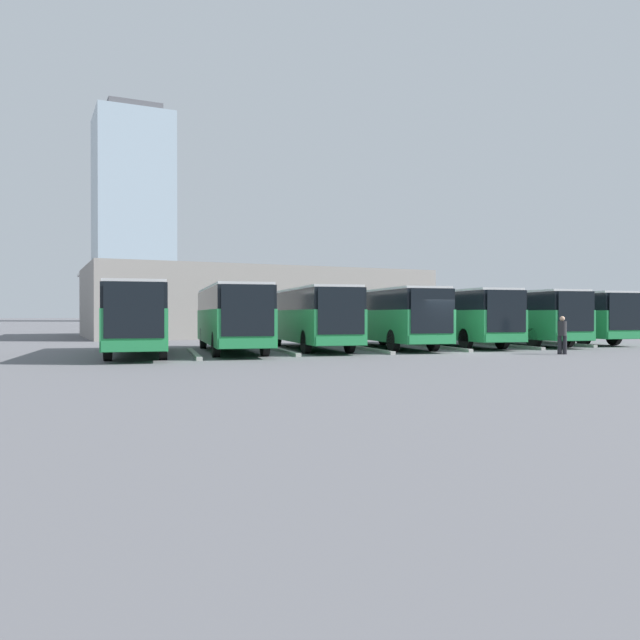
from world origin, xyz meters
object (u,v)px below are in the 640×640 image
(bus_4, at_px, (310,316))
(pedestrian, at_px, (562,334))
(bus_1, at_px, (515,315))
(bus_3, at_px, (388,316))
(bus_5, at_px, (231,316))
(bus_2, at_px, (453,316))
(bus_0, at_px, (562,315))
(bus_6, at_px, (138,316))

(bus_4, relative_size, pedestrian, 6.56)
(bus_1, relative_size, bus_3, 1.00)
(bus_4, distance_m, bus_5, 4.43)
(bus_4, xyz_separation_m, bus_5, (4.40, 0.50, 0.00))
(bus_2, bearing_deg, bus_3, 10.74)
(bus_2, height_order, pedestrian, bus_2)
(bus_1, relative_size, bus_2, 1.00)
(bus_3, bearing_deg, pedestrian, 128.77)
(bus_3, height_order, bus_4, same)
(pedestrian, bearing_deg, bus_1, 105.72)
(bus_1, xyz_separation_m, bus_2, (4.40, -0.20, 0.00))
(bus_4, bearing_deg, bus_0, -170.10)
(bus_5, bearing_deg, pedestrian, 158.74)
(bus_1, bearing_deg, pedestrian, 70.61)
(bus_6, bearing_deg, bus_3, -169.02)
(bus_2, height_order, bus_3, same)
(bus_1, xyz_separation_m, bus_5, (17.59, -0.12, 0.00))
(bus_1, xyz_separation_m, bus_3, (8.79, -0.13, 0.00))
(bus_2, bearing_deg, bus_1, -172.79)
(bus_3, relative_size, bus_6, 1.00)
(bus_0, relative_size, bus_2, 1.00)
(bus_0, distance_m, bus_3, 13.20)
(bus_0, distance_m, bus_2, 8.81)
(bus_6, bearing_deg, pedestrian, 166.18)
(bus_1, bearing_deg, bus_2, 7.21)
(bus_0, relative_size, bus_4, 1.00)
(bus_1, relative_size, bus_5, 1.00)
(bus_3, distance_m, bus_6, 13.19)
(bus_4, height_order, bus_6, same)
(bus_3, bearing_deg, bus_0, -167.96)
(bus_2, relative_size, bus_3, 1.00)
(bus_2, bearing_deg, bus_4, 7.11)
(bus_0, xyz_separation_m, bus_1, (4.40, 0.64, 0.00))
(bus_0, xyz_separation_m, bus_4, (17.59, 0.02, 0.00))
(bus_0, height_order, pedestrian, bus_0)
(bus_4, height_order, pedestrian, bus_4)
(bus_6, bearing_deg, bus_4, -165.28)
(bus_2, distance_m, bus_5, 13.19)
(bus_1, xyz_separation_m, pedestrian, (4.38, 7.84, -0.82))
(bus_6, bearing_deg, bus_1, -169.82)
(bus_3, bearing_deg, bus_6, 10.98)
(bus_3, bearing_deg, bus_1, -171.02)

